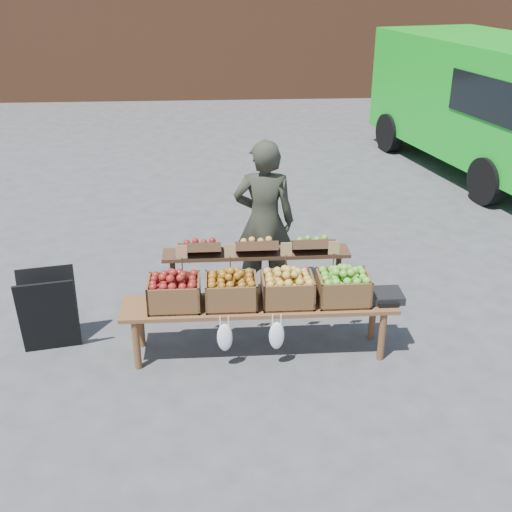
{
  "coord_description": "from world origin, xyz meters",
  "views": [
    {
      "loc": [
        -0.76,
        -5.37,
        3.65
      ],
      "look_at": [
        -0.36,
        0.63,
        0.85
      ],
      "focal_mm": 45.0,
      "sensor_mm": 36.0,
      "label": 1
    }
  ],
  "objects_px": {
    "crate_red_apples": "(287,290)",
    "crate_green_apples": "(343,288)",
    "display_bench": "(259,328)",
    "crate_russet_pears": "(231,291)",
    "back_table": "(256,275)",
    "chalkboard_sign": "(49,312)",
    "weighing_scale": "(385,296)",
    "delivery_van": "(488,107)",
    "crate_golden_apples": "(174,293)",
    "vendor": "(264,221)"
  },
  "relations": [
    {
      "from": "chalkboard_sign",
      "to": "crate_red_apples",
      "type": "distance_m",
      "value": 2.41
    },
    {
      "from": "delivery_van",
      "to": "vendor",
      "type": "distance_m",
      "value": 6.54
    },
    {
      "from": "delivery_van",
      "to": "crate_russet_pears",
      "type": "bearing_deg",
      "value": -142.68
    },
    {
      "from": "display_bench",
      "to": "crate_russet_pears",
      "type": "xyz_separation_m",
      "value": [
        -0.28,
        0.0,
        0.42
      ]
    },
    {
      "from": "crate_russet_pears",
      "to": "weighing_scale",
      "type": "distance_m",
      "value": 1.53
    },
    {
      "from": "back_table",
      "to": "display_bench",
      "type": "distance_m",
      "value": 0.76
    },
    {
      "from": "vendor",
      "to": "crate_golden_apples",
      "type": "distance_m",
      "value": 1.56
    },
    {
      "from": "crate_golden_apples",
      "to": "crate_russet_pears",
      "type": "bearing_deg",
      "value": 0.0
    },
    {
      "from": "vendor",
      "to": "crate_golden_apples",
      "type": "bearing_deg",
      "value": 57.21
    },
    {
      "from": "crate_russet_pears",
      "to": "crate_red_apples",
      "type": "distance_m",
      "value": 0.55
    },
    {
      "from": "crate_golden_apples",
      "to": "crate_green_apples",
      "type": "height_order",
      "value": "same"
    },
    {
      "from": "crate_golden_apples",
      "to": "chalkboard_sign",
      "type": "bearing_deg",
      "value": 170.22
    },
    {
      "from": "delivery_van",
      "to": "crate_green_apples",
      "type": "relative_size",
      "value": 10.62
    },
    {
      "from": "display_bench",
      "to": "weighing_scale",
      "type": "height_order",
      "value": "weighing_scale"
    },
    {
      "from": "crate_russet_pears",
      "to": "weighing_scale",
      "type": "relative_size",
      "value": 1.47
    },
    {
      "from": "chalkboard_sign",
      "to": "crate_russet_pears",
      "type": "bearing_deg",
      "value": -17.63
    },
    {
      "from": "crate_russet_pears",
      "to": "crate_red_apples",
      "type": "relative_size",
      "value": 1.0
    },
    {
      "from": "vendor",
      "to": "crate_green_apples",
      "type": "relative_size",
      "value": 3.79
    },
    {
      "from": "back_table",
      "to": "crate_green_apples",
      "type": "relative_size",
      "value": 4.2
    },
    {
      "from": "chalkboard_sign",
      "to": "display_bench",
      "type": "relative_size",
      "value": 0.32
    },
    {
      "from": "vendor",
      "to": "back_table",
      "type": "xyz_separation_m",
      "value": [
        -0.12,
        -0.49,
        -0.43
      ]
    },
    {
      "from": "chalkboard_sign",
      "to": "weighing_scale",
      "type": "height_order",
      "value": "chalkboard_sign"
    },
    {
      "from": "delivery_van",
      "to": "crate_red_apples",
      "type": "distance_m",
      "value": 7.4
    },
    {
      "from": "crate_russet_pears",
      "to": "crate_green_apples",
      "type": "relative_size",
      "value": 1.0
    },
    {
      "from": "chalkboard_sign",
      "to": "crate_red_apples",
      "type": "relative_size",
      "value": 1.71
    },
    {
      "from": "vendor",
      "to": "crate_russet_pears",
      "type": "relative_size",
      "value": 3.79
    },
    {
      "from": "back_table",
      "to": "crate_golden_apples",
      "type": "height_order",
      "value": "back_table"
    },
    {
      "from": "crate_red_apples",
      "to": "crate_green_apples",
      "type": "relative_size",
      "value": 1.0
    },
    {
      "from": "weighing_scale",
      "to": "delivery_van",
      "type": "bearing_deg",
      "value": 60.6
    },
    {
      "from": "delivery_van",
      "to": "crate_golden_apples",
      "type": "relative_size",
      "value": 10.62
    },
    {
      "from": "delivery_van",
      "to": "crate_red_apples",
      "type": "bearing_deg",
      "value": -139.37
    },
    {
      "from": "chalkboard_sign",
      "to": "display_bench",
      "type": "bearing_deg",
      "value": -16.74
    },
    {
      "from": "display_bench",
      "to": "vendor",
      "type": "bearing_deg",
      "value": 83.42
    },
    {
      "from": "chalkboard_sign",
      "to": "crate_red_apples",
      "type": "bearing_deg",
      "value": -16.06
    },
    {
      "from": "display_bench",
      "to": "crate_green_apples",
      "type": "distance_m",
      "value": 0.93
    },
    {
      "from": "weighing_scale",
      "to": "crate_golden_apples",
      "type": "bearing_deg",
      "value": 180.0
    },
    {
      "from": "chalkboard_sign",
      "to": "back_table",
      "type": "xyz_separation_m",
      "value": [
        2.13,
        0.5,
        0.09
      ]
    },
    {
      "from": "delivery_van",
      "to": "crate_red_apples",
      "type": "height_order",
      "value": "delivery_van"
    },
    {
      "from": "back_table",
      "to": "delivery_van",
      "type": "bearing_deg",
      "value": 48.8
    },
    {
      "from": "crate_golden_apples",
      "to": "back_table",
      "type": "bearing_deg",
      "value": 40.52
    },
    {
      "from": "display_bench",
      "to": "crate_green_apples",
      "type": "bearing_deg",
      "value": 0.0
    },
    {
      "from": "crate_red_apples",
      "to": "back_table",
      "type": "bearing_deg",
      "value": 109.69
    },
    {
      "from": "chalkboard_sign",
      "to": "crate_golden_apples",
      "type": "distance_m",
      "value": 1.33
    },
    {
      "from": "display_bench",
      "to": "crate_red_apples",
      "type": "distance_m",
      "value": 0.51
    },
    {
      "from": "display_bench",
      "to": "crate_russet_pears",
      "type": "bearing_deg",
      "value": 180.0
    },
    {
      "from": "crate_golden_apples",
      "to": "display_bench",
      "type": "bearing_deg",
      "value": 0.0
    },
    {
      "from": "vendor",
      "to": "crate_green_apples",
      "type": "bearing_deg",
      "value": 125.34
    },
    {
      "from": "vendor",
      "to": "display_bench",
      "type": "relative_size",
      "value": 0.7
    },
    {
      "from": "delivery_van",
      "to": "back_table",
      "type": "relative_size",
      "value": 2.53
    },
    {
      "from": "back_table",
      "to": "crate_russet_pears",
      "type": "xyz_separation_m",
      "value": [
        -0.29,
        -0.72,
        0.19
      ]
    }
  ]
}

